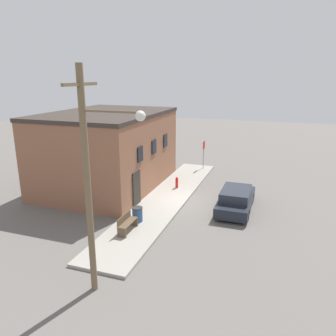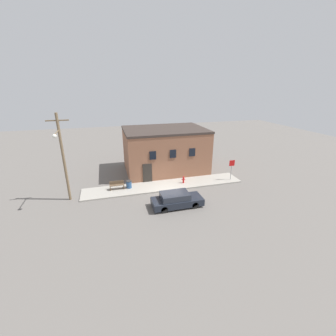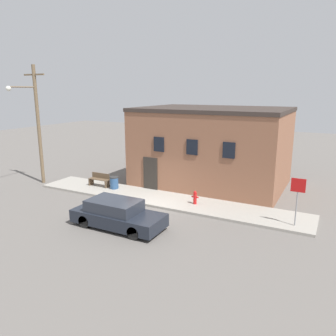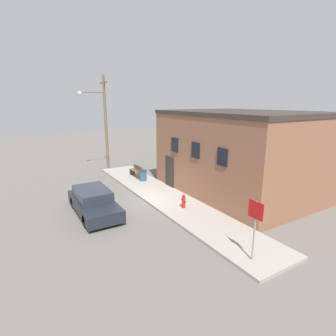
% 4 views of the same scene
% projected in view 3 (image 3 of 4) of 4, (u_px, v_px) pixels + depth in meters
% --- Properties ---
extents(ground_plane, '(80.00, 80.00, 0.00)m').
position_uv_depth(ground_plane, '(151.00, 207.00, 18.09)').
color(ground_plane, '#66605B').
extents(sidewalk, '(16.74, 2.64, 0.14)m').
position_uv_depth(sidewalk, '(162.00, 199.00, 19.21)').
color(sidewalk, '#9E998E').
rests_on(sidewalk, ground).
extents(brick_building, '(9.59, 6.91, 5.21)m').
position_uv_depth(brick_building, '(212.00, 146.00, 22.10)').
color(brick_building, '#8E5B42').
rests_on(brick_building, ground).
extents(fire_hydrant, '(0.40, 0.19, 0.76)m').
position_uv_depth(fire_hydrant, '(195.00, 197.00, 18.12)').
color(fire_hydrant, red).
rests_on(fire_hydrant, sidewalk).
extents(stop_sign, '(0.64, 0.06, 2.28)m').
position_uv_depth(stop_sign, '(298.00, 193.00, 14.93)').
color(stop_sign, gray).
rests_on(stop_sign, sidewalk).
extents(bench, '(1.42, 0.44, 0.85)m').
position_uv_depth(bench, '(99.00, 180.00, 21.57)').
color(bench, brown).
rests_on(bench, sidewalk).
extents(trash_bin, '(0.57, 0.57, 0.78)m').
position_uv_depth(trash_bin, '(114.00, 183.00, 21.01)').
color(trash_bin, '#2D517F').
rests_on(trash_bin, sidewalk).
extents(utility_pole, '(1.80, 2.26, 7.94)m').
position_uv_depth(utility_pole, '(36.00, 121.00, 21.83)').
color(utility_pole, brown).
rests_on(utility_pole, ground).
extents(parked_car, '(4.43, 1.79, 1.31)m').
position_uv_depth(parked_car, '(117.00, 214.00, 15.37)').
color(parked_car, black).
rests_on(parked_car, ground).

